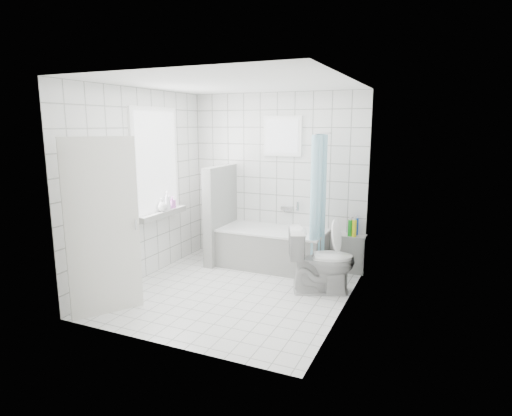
% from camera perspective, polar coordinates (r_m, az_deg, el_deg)
% --- Properties ---
extents(ground, '(3.00, 3.00, 0.00)m').
position_cam_1_polar(ground, '(5.64, -2.94, -11.03)').
color(ground, white).
rests_on(ground, ground).
extents(ceiling, '(3.00, 3.00, 0.00)m').
position_cam_1_polar(ceiling, '(5.25, -3.23, 16.28)').
color(ceiling, white).
rests_on(ceiling, ground).
extents(wall_back, '(2.80, 0.02, 2.60)m').
position_cam_1_polar(wall_back, '(6.65, 2.77, 3.96)').
color(wall_back, white).
rests_on(wall_back, ground).
extents(wall_front, '(2.80, 0.02, 2.60)m').
position_cam_1_polar(wall_front, '(4.03, -12.73, -0.96)').
color(wall_front, white).
rests_on(wall_front, ground).
extents(wall_left, '(0.02, 3.00, 2.60)m').
position_cam_1_polar(wall_left, '(6.05, -15.02, 2.88)').
color(wall_left, white).
rests_on(wall_left, ground).
extents(wall_right, '(0.02, 3.00, 2.60)m').
position_cam_1_polar(wall_right, '(4.83, 11.91, 1.04)').
color(wall_right, white).
rests_on(wall_right, ground).
extents(window_left, '(0.01, 0.90, 1.40)m').
position_cam_1_polar(window_left, '(6.22, -13.10, 5.98)').
color(window_left, white).
rests_on(window_left, wall_left).
extents(window_back, '(0.50, 0.01, 0.50)m').
position_cam_1_polar(window_back, '(6.53, 3.51, 9.54)').
color(window_back, white).
rests_on(window_back, wall_back).
extents(window_sill, '(0.18, 1.02, 0.08)m').
position_cam_1_polar(window_sill, '(6.30, -12.48, -0.74)').
color(window_sill, white).
rests_on(window_sill, wall_left).
extents(door, '(0.47, 0.69, 2.00)m').
position_cam_1_polar(door, '(5.02, -19.71, -2.51)').
color(door, silver).
rests_on(door, ground).
extents(bathtub, '(1.59, 0.77, 0.58)m').
position_cam_1_polar(bathtub, '(6.48, 2.23, -5.35)').
color(bathtub, white).
rests_on(bathtub, ground).
extents(partition_wall, '(0.15, 0.85, 1.50)m').
position_cam_1_polar(partition_wall, '(6.68, -4.75, -0.82)').
color(partition_wall, white).
rests_on(partition_wall, ground).
extents(tiled_ledge, '(0.40, 0.24, 0.55)m').
position_cam_1_polar(tiled_ledge, '(6.42, 12.62, -5.92)').
color(tiled_ledge, white).
rests_on(tiled_ledge, ground).
extents(toilet, '(0.95, 0.75, 0.85)m').
position_cam_1_polar(toilet, '(5.54, 8.73, -6.92)').
color(toilet, silver).
rests_on(toilet, ground).
extents(curtain_rod, '(0.02, 0.80, 0.02)m').
position_cam_1_polar(curtain_rod, '(5.97, 8.92, 9.77)').
color(curtain_rod, silver).
rests_on(curtain_rod, wall_back).
extents(shower_curtain, '(0.14, 0.48, 1.78)m').
position_cam_1_polar(shower_curtain, '(5.93, 8.34, 1.03)').
color(shower_curtain, '#45ACCC').
rests_on(shower_curtain, curtain_rod).
extents(tub_faucet, '(0.18, 0.06, 0.06)m').
position_cam_1_polar(tub_faucet, '(6.62, 4.14, -0.03)').
color(tub_faucet, silver).
rests_on(tub_faucet, wall_back).
extents(sill_bottles, '(0.21, 0.41, 0.27)m').
position_cam_1_polar(sill_bottles, '(6.33, -12.05, 0.70)').
color(sill_bottles, silver).
rests_on(sill_bottles, window_sill).
extents(ledge_bottles, '(0.14, 0.18, 0.25)m').
position_cam_1_polar(ledge_bottles, '(6.29, 12.77, -2.56)').
color(ledge_bottles, '#18951D').
rests_on(ledge_bottles, tiled_ledge).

